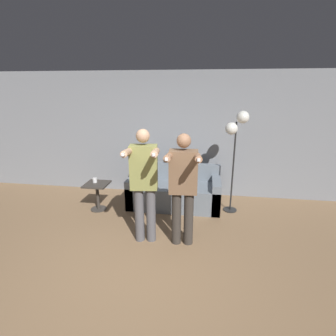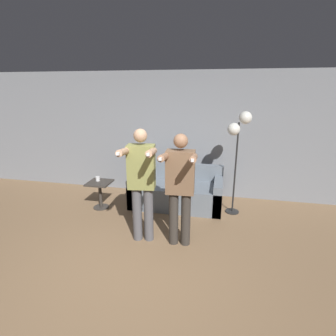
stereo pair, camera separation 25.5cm
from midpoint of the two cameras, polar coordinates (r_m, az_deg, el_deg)
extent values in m
plane|color=#846647|center=(3.60, -10.23, -21.97)|extent=(16.00, 16.00, 0.00)
cube|color=gray|center=(5.63, -1.85, 7.24)|extent=(10.00, 0.05, 2.60)
cube|color=slate|center=(5.21, -0.03, -5.88)|extent=(1.77, 0.83, 0.45)
cube|color=slate|center=(5.40, 0.51, -0.65)|extent=(1.77, 0.14, 0.33)
cube|color=slate|center=(5.36, -8.63, -4.63)|extent=(0.16, 0.83, 0.59)
cube|color=slate|center=(5.14, 8.95, -5.60)|extent=(0.16, 0.83, 0.59)
cylinder|color=#56565B|center=(4.04, -8.08, -10.04)|extent=(0.14, 0.14, 0.85)
cylinder|color=#56565B|center=(4.02, -5.58, -10.12)|extent=(0.14, 0.14, 0.85)
cube|color=#8C8E4C|center=(3.75, -7.22, 0.14)|extent=(0.41, 0.27, 0.64)
sphere|color=tan|center=(3.64, -7.49, 6.94)|extent=(0.19, 0.19, 0.19)
cylinder|color=tan|center=(3.47, -10.97, 3.36)|extent=(0.15, 0.52, 0.16)
cube|color=white|center=(3.23, -11.88, 2.93)|extent=(0.05, 0.13, 0.05)
cylinder|color=tan|center=(3.42, -4.90, 3.39)|extent=(0.15, 0.52, 0.16)
cube|color=white|center=(3.17, -5.36, 2.96)|extent=(0.05, 0.13, 0.05)
cylinder|color=#38332D|center=(3.94, -0.04, -10.85)|extent=(0.14, 0.14, 0.82)
cylinder|color=#38332D|center=(3.93, 2.61, -10.94)|extent=(0.14, 0.14, 0.82)
cube|color=brown|center=(3.65, 1.35, -0.87)|extent=(0.41, 0.25, 0.62)
sphere|color=#9E7051|center=(3.54, 1.40, 5.94)|extent=(0.20, 0.20, 0.20)
cylinder|color=#9E7051|center=(3.36, -2.09, 2.39)|extent=(0.12, 0.51, 0.17)
cube|color=white|center=(3.11, -2.63, 1.97)|extent=(0.04, 0.13, 0.06)
cylinder|color=#9E7051|center=(3.33, 4.38, 2.25)|extent=(0.12, 0.51, 0.17)
cube|color=white|center=(3.09, 4.36, 1.82)|extent=(0.04, 0.13, 0.06)
ellipsoid|color=#3D3833|center=(5.34, 0.09, 1.73)|extent=(0.30, 0.11, 0.13)
sphere|color=#3D3833|center=(5.31, 1.44, 2.15)|extent=(0.09, 0.09, 0.09)
ellipsoid|color=#3D3833|center=(5.39, -1.52, 1.41)|extent=(0.16, 0.04, 0.04)
cone|color=#3D3833|center=(5.29, 1.24, 2.48)|extent=(0.03, 0.03, 0.03)
cone|color=#3D3833|center=(5.32, 1.29, 2.57)|extent=(0.03, 0.03, 0.03)
cylinder|color=black|center=(5.21, 11.96, -8.89)|extent=(0.25, 0.25, 0.02)
cylinder|color=black|center=(4.91, 12.55, -0.07)|extent=(0.03, 0.03, 1.69)
sphere|color=white|center=(4.74, 14.50, 10.66)|extent=(0.22, 0.22, 0.22)
sphere|color=white|center=(4.75, 12.14, 8.39)|extent=(0.22, 0.22, 0.22)
cylinder|color=#38332D|center=(5.34, -16.18, -8.56)|extent=(0.30, 0.30, 0.02)
cylinder|color=#38332D|center=(5.25, -16.40, -6.15)|extent=(0.06, 0.06, 0.50)
cube|color=#38332D|center=(5.15, -16.64, -3.41)|extent=(0.43, 0.43, 0.03)
cylinder|color=white|center=(5.20, -17.02, -2.57)|extent=(0.08, 0.08, 0.09)
camera|label=1|loc=(0.13, -91.68, -0.51)|focal=28.00mm
camera|label=2|loc=(0.13, 88.32, 0.51)|focal=28.00mm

